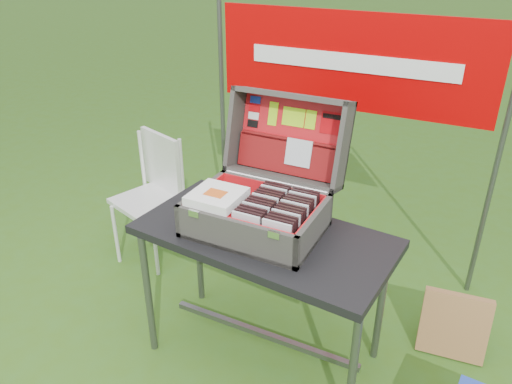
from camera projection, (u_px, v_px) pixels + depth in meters
The scene contains 93 objects.
ground at pixel (264, 364), 2.53m from camera, with size 80.00×80.00×0.00m, color #375D16.
table at pixel (264, 296), 2.44m from camera, with size 1.17×0.58×0.73m, color black, non-canonical shape.
table_top at pixel (264, 236), 2.28m from camera, with size 1.17×0.58×0.04m, color black.
table_leg_fl at pixel (148, 296), 2.47m from camera, with size 0.04×0.04×0.69m, color #59595B.
table_leg_fr at pixel (353, 369), 2.05m from camera, with size 0.04×0.04×0.69m, color #59595B.
table_leg_bl at pixel (199, 249), 2.84m from camera, with size 0.04×0.04×0.69m, color #59595B.
table_leg_br at pixel (381, 303), 2.42m from camera, with size 0.04×0.04×0.69m, color #59595B.
table_brace at pixel (263, 334), 2.55m from camera, with size 1.02×0.03×0.03m, color #59595B.
suitcase at pixel (262, 172), 2.21m from camera, with size 0.59×0.58×0.54m, color #484640, non-canonical shape.
suitcase_base_bottom at pixel (255, 228), 2.28m from camera, with size 0.59×0.42×0.02m, color #484640.
suitcase_base_wall_front at pixel (234, 237), 2.09m from camera, with size 0.59×0.02×0.16m, color #484640.
suitcase_base_wall_back at pixel (274, 197), 2.41m from camera, with size 0.59×0.02×0.16m, color #484640.
suitcase_base_wall_left at pixel (203, 202), 2.36m from camera, with size 0.02×0.42×0.16m, color #484640.
suitcase_base_wall_right at pixel (314, 230), 2.14m from camera, with size 0.02×0.42×0.16m, color #484640.
suitcase_liner_floor at pixel (255, 225), 2.27m from camera, with size 0.54×0.37×0.01m, color red.
suitcase_latch_left at pixel (194, 214), 2.13m from camera, with size 0.05×0.01×0.03m, color silver.
suitcase_latch_right at pixel (274, 235), 1.98m from camera, with size 0.05×0.01×0.03m, color silver.
suitcase_hinge at pixel (275, 182), 2.38m from camera, with size 0.02×0.02×0.53m, color silver.
suitcase_lid_back at pixel (292, 136), 2.46m from camera, with size 0.59×0.42×0.02m, color #484640.
suitcase_lid_rim_far at pixel (293, 96), 2.35m from camera, with size 0.59×0.02×0.16m, color #484640.
suitcase_lid_rim_near at pixel (282, 177), 2.45m from camera, with size 0.59×0.02×0.16m, color #484640.
suitcase_lid_rim_left at pixel (236, 128), 2.51m from camera, with size 0.02×0.42×0.16m, color #484640.
suitcase_lid_rim_right at pixel (343, 147), 2.29m from camera, with size 0.02×0.42×0.16m, color #484640.
suitcase_lid_liner at pixel (291, 137), 2.45m from camera, with size 0.54×0.37×0.01m, color red.
suitcase_liner_wall_front at pixel (236, 233), 2.10m from camera, with size 0.54×0.01×0.13m, color red.
suitcase_liner_wall_back at pixel (273, 196), 2.39m from camera, with size 0.54×0.01×0.13m, color red.
suitcase_liner_wall_left at pixel (205, 201), 2.35m from camera, with size 0.01×0.37×0.13m, color red.
suitcase_liner_wall_right at pixel (311, 227), 2.14m from camera, with size 0.01×0.37×0.13m, color red.
suitcase_lid_pocket at pixel (287, 156), 2.45m from camera, with size 0.52×0.17×0.03m, color maroon.
suitcase_pocket_edge at pixel (289, 140), 2.43m from camera, with size 0.51×0.02×0.02m, color maroon.
suitcase_pocket_cd at pixel (299, 153), 2.41m from camera, with size 0.13×0.13×0.01m, color silver.
lid_sticker_cc_a at pixel (255, 100), 2.49m from camera, with size 0.06×0.04×0.00m, color #1933B2.
lid_sticker_cc_b at pixel (254, 108), 2.50m from camera, with size 0.06×0.04×0.00m, color red.
lid_sticker_cc_c at pixel (254, 116), 2.51m from camera, with size 0.06×0.04×0.00m, color white.
lid_sticker_cc_d at pixel (253, 124), 2.52m from camera, with size 0.06×0.04×0.00m, color black.
lid_card_neon_tall at pixel (273, 114), 2.46m from camera, with size 0.05×0.12×0.00m, color #ACEE14.
lid_card_neon_main at pixel (293, 117), 2.42m from camera, with size 0.12×0.09×0.00m, color #ACEE14.
lid_card_neon_small at pixel (311, 120), 2.38m from camera, with size 0.05×0.09×0.00m, color #ACEE14.
lid_sticker_band at pixel (331, 123), 2.34m from camera, with size 0.10×0.10×0.00m, color red.
lid_sticker_band_bar at pixel (332, 117), 2.34m from camera, with size 0.09×0.02×0.00m, color black.
cd_left_0 at pixel (246, 230), 2.10m from camera, with size 0.13×0.01×0.15m, color silver.
cd_left_1 at pixel (248, 227), 2.12m from camera, with size 0.13×0.01×0.15m, color black.
cd_left_2 at pixel (251, 224), 2.13m from camera, with size 0.13×0.01×0.15m, color black.
cd_left_3 at pixel (253, 222), 2.15m from camera, with size 0.13×0.01×0.15m, color black.
cd_left_4 at pixel (256, 220), 2.17m from camera, with size 0.13×0.01×0.15m, color silver.
cd_left_5 at pixel (258, 217), 2.19m from camera, with size 0.13×0.01×0.15m, color black.
cd_left_6 at pixel (260, 215), 2.21m from camera, with size 0.13×0.01×0.15m, color black.
cd_left_7 at pixel (263, 213), 2.22m from camera, with size 0.13×0.01×0.15m, color black.
cd_left_8 at pixel (265, 210), 2.24m from camera, with size 0.13×0.01×0.15m, color silver.
cd_left_9 at pixel (267, 208), 2.26m from camera, with size 0.13×0.01×0.15m, color black.
cd_left_10 at pixel (269, 206), 2.28m from camera, with size 0.13×0.01×0.15m, color black.
cd_left_11 at pixel (272, 204), 2.30m from camera, with size 0.13×0.01×0.15m, color black.
cd_left_12 at pixel (274, 202), 2.32m from camera, with size 0.13×0.01×0.15m, color silver.
cd_left_13 at pixel (276, 200), 2.33m from camera, with size 0.13×0.01×0.15m, color black.
cd_left_14 at pixel (278, 197), 2.35m from camera, with size 0.13×0.01×0.15m, color black.
cd_right_0 at pixel (276, 238), 2.04m from camera, with size 0.13×0.01×0.15m, color silver.
cd_right_1 at pixel (279, 235), 2.06m from camera, with size 0.13×0.01×0.15m, color black.
cd_right_2 at pixel (281, 232), 2.08m from camera, with size 0.13×0.01×0.15m, color black.
cd_right_3 at pixel (283, 230), 2.10m from camera, with size 0.13×0.01×0.15m, color black.
cd_right_4 at pixel (286, 227), 2.11m from camera, with size 0.13×0.01×0.15m, color silver.
cd_right_5 at pixel (288, 225), 2.13m from camera, with size 0.13×0.01×0.15m, color black.
cd_right_6 at pixel (290, 222), 2.15m from camera, with size 0.13×0.01×0.15m, color black.
cd_right_7 at pixel (292, 220), 2.17m from camera, with size 0.13×0.01×0.15m, color black.
cd_right_8 at pixel (294, 217), 2.19m from camera, with size 0.13×0.01×0.15m, color silver.
cd_right_9 at pixel (296, 215), 2.20m from camera, with size 0.13×0.01×0.15m, color black.
cd_right_10 at pixel (298, 213), 2.22m from camera, with size 0.13×0.01×0.15m, color black.
cd_right_11 at pixel (300, 211), 2.24m from camera, with size 0.13×0.01×0.15m, color black.
cd_right_12 at pixel (302, 208), 2.26m from camera, with size 0.13×0.01×0.15m, color silver.
cd_right_13 at pixel (304, 206), 2.28m from camera, with size 0.13×0.01×0.15m, color black.
cd_right_14 at pixel (306, 204), 2.30m from camera, with size 0.13×0.01×0.15m, color black.
songbook_0 at pixel (217, 200), 2.21m from camera, with size 0.22×0.22×0.01m, color white.
songbook_1 at pixel (217, 199), 2.21m from camera, with size 0.22×0.22×0.01m, color white.
songbook_2 at pixel (217, 198), 2.21m from camera, with size 0.22×0.22×0.01m, color white.
songbook_3 at pixel (217, 197), 2.21m from camera, with size 0.22×0.22×0.01m, color white.
songbook_4 at pixel (217, 196), 2.20m from camera, with size 0.22×0.22×0.01m, color white.
songbook_5 at pixel (217, 195), 2.20m from camera, with size 0.22×0.22×0.01m, color white.
songbook_6 at pixel (217, 194), 2.20m from camera, with size 0.22×0.22×0.01m, color white.
songbook_7 at pixel (217, 193), 2.20m from camera, with size 0.22×0.22×0.01m, color white.
songbook_graphic at pixel (216, 193), 2.19m from camera, with size 0.09×0.07×0.00m, color #D85919.
chair at pixel (148, 202), 3.20m from camera, with size 0.37×0.41×0.82m, color silver, non-canonical shape.
chair_seat at pixel (147, 201), 3.19m from camera, with size 0.37×0.37×0.03m, color silver.
chair_backrest at pixel (161, 162), 3.24m from camera, with size 0.37×0.03×0.39m, color silver.
chair_leg_fl at pixel (116, 235), 3.23m from camera, with size 0.02×0.02×0.42m, color silver.
chair_leg_fr at pixel (155, 247), 3.10m from camera, with size 0.02×0.02×0.42m, color silver.
chair_leg_bl at pixel (146, 213), 3.48m from camera, with size 0.02×0.02×0.42m, color silver.
chair_leg_br at pixel (184, 223), 3.35m from camera, with size 0.02×0.02×0.42m, color silver.
chair_upright_left at pixel (142, 159), 3.31m from camera, with size 0.02×0.02×0.39m, color silver.
chair_upright_right at pixel (182, 168), 3.18m from camera, with size 0.02×0.02×0.39m, color silver.
cardboard_box at pixel (454, 326), 2.53m from camera, with size 0.33×0.05×0.35m, color #9F723F.
banner_post_left at pixel (223, 116), 3.35m from camera, with size 0.03×0.03×1.70m, color #59595B.
banner_post_right at pixel (497, 163), 2.67m from camera, with size 0.03×0.03×1.70m, color #59595B.
banner at pixel (350, 62), 2.80m from camera, with size 1.60×0.01×0.55m, color #AA0001.
banner_text at pixel (350, 63), 2.79m from camera, with size 1.20×0.00×0.10m, color white.
Camera 1 is at (0.79, -1.67, 1.94)m, focal length 35.00 mm.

